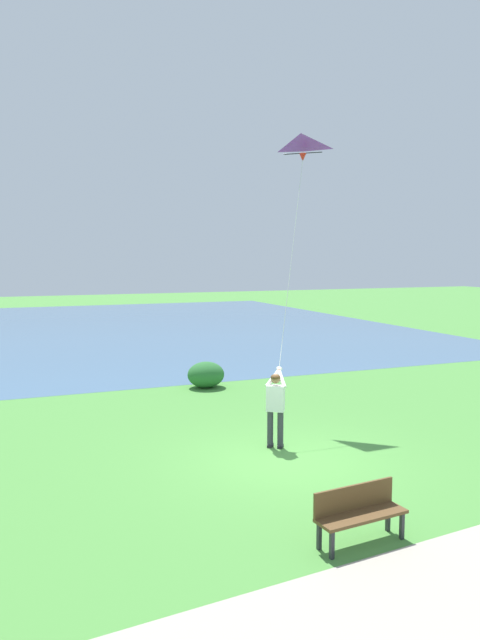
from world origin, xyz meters
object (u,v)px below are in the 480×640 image
Objects in this scene: flying_kite at (301,149)px; lakeside_shrub at (206,375)px; park_bench_near_walkway at (359,510)px; person_kite_flyer at (276,403)px.

flying_kite is 4.70× the size of lakeside_shrub.
lakeside_shrub is (3.99, 1.43, -6.88)m from flying_kite.
park_bench_near_walkway and lakeside_shrub have the same top height.
flying_kite reaches higher than park_bench_near_walkway.
flying_kite is 8.08m from lakeside_shrub.
person_kite_flyer is at bearing 143.28° from flying_kite.
lakeside_shrub is (6.64, -0.55, -0.61)m from person_kite_flyer.
person_kite_flyer is 1.45× the size of lakeside_shrub.
person_kite_flyer is 4.76m from park_bench_near_walkway.
person_kite_flyer is 7.09m from flying_kite.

